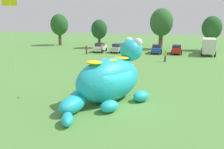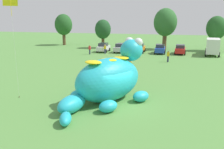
{
  "view_description": "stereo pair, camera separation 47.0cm",
  "coord_description": "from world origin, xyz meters",
  "px_view_note": "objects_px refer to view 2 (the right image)",
  "views": [
    {
      "loc": [
        3.37,
        -17.49,
        6.61
      ],
      "look_at": [
        -1.39,
        1.79,
        1.94
      ],
      "focal_mm": 39.28,
      "sensor_mm": 36.0,
      "label": 1
    },
    {
      "loc": [
        3.82,
        -17.37,
        6.61
      ],
      "look_at": [
        -1.39,
        1.79,
        1.94
      ],
      "focal_mm": 39.28,
      "sensor_mm": 36.0,
      "label": 2
    }
  ],
  "objects_px": {
    "car_silver": "(121,48)",
    "spectator_wandering": "(90,50)",
    "spectator_near_inflatable": "(130,67)",
    "car_white": "(103,47)",
    "car_blue": "(160,49)",
    "car_red": "(180,49)",
    "box_truck": "(213,46)",
    "giant_inflatable_creature": "(109,79)",
    "spectator_mid_field": "(105,49)",
    "spectator_by_cars": "(168,56)",
    "car_orange": "(139,48)"
  },
  "relations": [
    {
      "from": "car_orange",
      "to": "car_red",
      "type": "relative_size",
      "value": 0.99
    },
    {
      "from": "car_orange",
      "to": "car_red",
      "type": "distance_m",
      "value": 7.51
    },
    {
      "from": "car_red",
      "to": "spectator_wandering",
      "type": "xyz_separation_m",
      "value": [
        -15.82,
        -4.68,
        -0.01
      ]
    },
    {
      "from": "giant_inflatable_creature",
      "to": "box_truck",
      "type": "relative_size",
      "value": 1.46
    },
    {
      "from": "car_silver",
      "to": "spectator_mid_field",
      "type": "height_order",
      "value": "car_silver"
    },
    {
      "from": "box_truck",
      "to": "spectator_near_inflatable",
      "type": "bearing_deg",
      "value": -121.04
    },
    {
      "from": "spectator_near_inflatable",
      "to": "spectator_mid_field",
      "type": "distance_m",
      "value": 16.93
    },
    {
      "from": "car_blue",
      "to": "car_orange",
      "type": "bearing_deg",
      "value": 175.57
    },
    {
      "from": "car_white",
      "to": "car_blue",
      "type": "relative_size",
      "value": 1.0
    },
    {
      "from": "box_truck",
      "to": "car_silver",
      "type": "bearing_deg",
      "value": -176.6
    },
    {
      "from": "spectator_wandering",
      "to": "spectator_near_inflatable",
      "type": "bearing_deg",
      "value": -53.45
    },
    {
      "from": "car_red",
      "to": "spectator_by_cars",
      "type": "distance_m",
      "value": 9.08
    },
    {
      "from": "car_orange",
      "to": "spectator_near_inflatable",
      "type": "xyz_separation_m",
      "value": [
        1.8,
        -18.41,
        -0.01
      ]
    },
    {
      "from": "box_truck",
      "to": "spectator_by_cars",
      "type": "bearing_deg",
      "value": -128.21
    },
    {
      "from": "spectator_by_cars",
      "to": "spectator_mid_field",
      "type": "bearing_deg",
      "value": 153.84
    },
    {
      "from": "box_truck",
      "to": "spectator_mid_field",
      "type": "distance_m",
      "value": 19.2
    },
    {
      "from": "car_white",
      "to": "spectator_near_inflatable",
      "type": "bearing_deg",
      "value": -63.59
    },
    {
      "from": "car_orange",
      "to": "spectator_wandering",
      "type": "height_order",
      "value": "car_orange"
    },
    {
      "from": "car_white",
      "to": "spectator_mid_field",
      "type": "xyz_separation_m",
      "value": [
        1.05,
        -2.43,
        -0.01
      ]
    },
    {
      "from": "spectator_by_cars",
      "to": "car_white",
      "type": "bearing_deg",
      "value": 147.29
    },
    {
      "from": "car_silver",
      "to": "box_truck",
      "type": "xyz_separation_m",
      "value": [
        16.46,
        0.98,
        0.74
      ]
    },
    {
      "from": "car_white",
      "to": "spectator_wandering",
      "type": "relative_size",
      "value": 2.42
    },
    {
      "from": "spectator_mid_field",
      "to": "spectator_wandering",
      "type": "distance_m",
      "value": 2.85
    },
    {
      "from": "car_silver",
      "to": "car_blue",
      "type": "relative_size",
      "value": 1.03
    },
    {
      "from": "spectator_near_inflatable",
      "to": "spectator_by_cars",
      "type": "relative_size",
      "value": 1.0
    },
    {
      "from": "spectator_near_inflatable",
      "to": "car_white",
      "type": "bearing_deg",
      "value": 116.41
    },
    {
      "from": "giant_inflatable_creature",
      "to": "car_blue",
      "type": "xyz_separation_m",
      "value": [
        1.95,
        27.81,
        -0.94
      ]
    },
    {
      "from": "giant_inflatable_creature",
      "to": "car_white",
      "type": "bearing_deg",
      "value": 108.02
    },
    {
      "from": "spectator_mid_field",
      "to": "spectator_by_cars",
      "type": "relative_size",
      "value": 1.0
    },
    {
      "from": "car_blue",
      "to": "spectator_near_inflatable",
      "type": "height_order",
      "value": "car_blue"
    },
    {
      "from": "car_red",
      "to": "spectator_wandering",
      "type": "height_order",
      "value": "car_red"
    },
    {
      "from": "giant_inflatable_creature",
      "to": "spectator_near_inflatable",
      "type": "bearing_deg",
      "value": 90.91
    },
    {
      "from": "car_red",
      "to": "car_blue",
      "type": "bearing_deg",
      "value": -176.77
    },
    {
      "from": "giant_inflatable_creature",
      "to": "spectator_near_inflatable",
      "type": "relative_size",
      "value": 5.6
    },
    {
      "from": "spectator_mid_field",
      "to": "spectator_by_cars",
      "type": "bearing_deg",
      "value": -26.16
    },
    {
      "from": "car_white",
      "to": "spectator_near_inflatable",
      "type": "xyz_separation_m",
      "value": [
        8.7,
        -17.53,
        -0.01
      ]
    },
    {
      "from": "car_silver",
      "to": "spectator_wandering",
      "type": "xyz_separation_m",
      "value": [
        -4.85,
        -4.01,
        -0.01
      ]
    },
    {
      "from": "car_red",
      "to": "car_white",
      "type": "bearing_deg",
      "value": -176.89
    },
    {
      "from": "spectator_wandering",
      "to": "car_silver",
      "type": "bearing_deg",
      "value": 39.61
    },
    {
      "from": "car_blue",
      "to": "car_red",
      "type": "xyz_separation_m",
      "value": [
        3.61,
        0.2,
        0.0
      ]
    },
    {
      "from": "car_white",
      "to": "spectator_mid_field",
      "type": "relative_size",
      "value": 2.42
    },
    {
      "from": "spectator_wandering",
      "to": "spectator_by_cars",
      "type": "bearing_deg",
      "value": -16.75
    },
    {
      "from": "car_silver",
      "to": "car_red",
      "type": "bearing_deg",
      "value": 3.51
    },
    {
      "from": "car_white",
      "to": "spectator_by_cars",
      "type": "xyz_separation_m",
      "value": [
        12.65,
        -8.13,
        -0.01
      ]
    },
    {
      "from": "car_orange",
      "to": "car_red",
      "type": "bearing_deg",
      "value": -0.76
    },
    {
      "from": "spectator_near_inflatable",
      "to": "spectator_wandering",
      "type": "relative_size",
      "value": 1.0
    },
    {
      "from": "car_white",
      "to": "car_blue",
      "type": "bearing_deg",
      "value": 3.07
    },
    {
      "from": "car_silver",
      "to": "car_orange",
      "type": "relative_size",
      "value": 1.03
    },
    {
      "from": "car_blue",
      "to": "car_red",
      "type": "height_order",
      "value": "same"
    },
    {
      "from": "giant_inflatable_creature",
      "to": "spectator_mid_field",
      "type": "xyz_separation_m",
      "value": [
        -7.81,
        24.81,
        -0.95
      ]
    }
  ]
}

